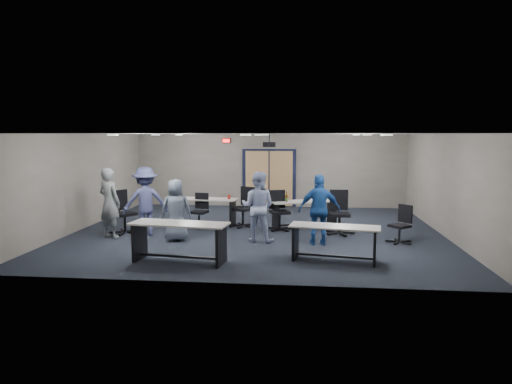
# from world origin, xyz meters

# --- Properties ---
(floor) EXTENTS (10.00, 10.00, 0.00)m
(floor) POSITION_xyz_m (0.00, 0.00, 0.00)
(floor) COLOR black
(floor) RESTS_ON ground
(back_wall) EXTENTS (10.00, 0.04, 2.70)m
(back_wall) POSITION_xyz_m (0.00, 4.50, 1.35)
(back_wall) COLOR slate
(back_wall) RESTS_ON floor
(front_wall) EXTENTS (10.00, 0.04, 2.70)m
(front_wall) POSITION_xyz_m (0.00, -4.50, 1.35)
(front_wall) COLOR slate
(front_wall) RESTS_ON floor
(left_wall) EXTENTS (0.04, 9.00, 2.70)m
(left_wall) POSITION_xyz_m (-5.00, 0.00, 1.35)
(left_wall) COLOR slate
(left_wall) RESTS_ON floor
(right_wall) EXTENTS (0.04, 9.00, 2.70)m
(right_wall) POSITION_xyz_m (5.00, 0.00, 1.35)
(right_wall) COLOR slate
(right_wall) RESTS_ON floor
(ceiling) EXTENTS (10.00, 9.00, 0.04)m
(ceiling) POSITION_xyz_m (0.00, 0.00, 2.70)
(ceiling) COLOR white
(ceiling) RESTS_ON back_wall
(double_door) EXTENTS (2.00, 0.07, 2.20)m
(double_door) POSITION_xyz_m (0.00, 4.46, 1.05)
(double_door) COLOR black
(double_door) RESTS_ON back_wall
(exit_sign) EXTENTS (0.32, 0.07, 0.18)m
(exit_sign) POSITION_xyz_m (-1.60, 4.44, 2.45)
(exit_sign) COLOR black
(exit_sign) RESTS_ON back_wall
(ceiling_projector) EXTENTS (0.35, 0.32, 0.37)m
(ceiling_projector) POSITION_xyz_m (0.30, 0.50, 2.40)
(ceiling_projector) COLOR black
(ceiling_projector) RESTS_ON ceiling
(ceiling_can_lights) EXTENTS (6.24, 5.74, 0.02)m
(ceiling_can_lights) POSITION_xyz_m (0.00, 0.25, 2.67)
(ceiling_can_lights) COLOR white
(ceiling_can_lights) RESTS_ON ceiling
(table_front_left) EXTENTS (2.14, 0.93, 0.84)m
(table_front_left) POSITION_xyz_m (-1.32, -3.22, 0.57)
(table_front_left) COLOR #B1AEA7
(table_front_left) RESTS_ON floor
(table_front_right) EXTENTS (1.96, 0.94, 0.76)m
(table_front_right) POSITION_xyz_m (1.93, -2.82, 0.52)
(table_front_right) COLOR #B1AEA7
(table_front_right) RESTS_ON floor
(table_back_left) EXTENTS (2.01, 0.82, 0.93)m
(table_back_left) POSITION_xyz_m (-1.65, 0.75, 0.55)
(table_back_left) COLOR #B1AEA7
(table_back_left) RESTS_ON floor
(table_back_right) EXTENTS (2.04, 1.26, 1.07)m
(table_back_right) POSITION_xyz_m (1.30, 0.62, 0.54)
(table_back_right) COLOR #B1AEA7
(table_back_right) RESTS_ON floor
(chair_back_a) EXTENTS (0.74, 0.74, 0.99)m
(chair_back_a) POSITION_xyz_m (-1.72, 0.34, 0.50)
(chair_back_a) COLOR black
(chair_back_a) RESTS_ON floor
(chair_back_b) EXTENTS (0.99, 0.99, 1.16)m
(chair_back_b) POSITION_xyz_m (-0.48, 0.60, 0.58)
(chair_back_b) COLOR black
(chair_back_b) RESTS_ON floor
(chair_back_c) EXTENTS (0.91, 0.91, 1.11)m
(chair_back_c) POSITION_xyz_m (0.62, 0.25, 0.56)
(chair_back_c) COLOR black
(chair_back_c) RESTS_ON floor
(chair_back_d) EXTENTS (0.77, 0.77, 1.19)m
(chair_back_d) POSITION_xyz_m (2.25, -0.14, 0.59)
(chair_back_d) COLOR black
(chair_back_d) RESTS_ON floor
(chair_loose_left) EXTENTS (1.03, 1.03, 1.17)m
(chair_loose_left) POSITION_xyz_m (-3.56, -0.63, 0.59)
(chair_loose_left) COLOR black
(chair_loose_left) RESTS_ON floor
(chair_loose_right) EXTENTS (0.84, 0.84, 0.95)m
(chair_loose_right) POSITION_xyz_m (3.66, -1.02, 0.47)
(chair_loose_right) COLOR black
(chair_loose_right) RESTS_ON floor
(person_gray) EXTENTS (0.79, 0.67, 1.83)m
(person_gray) POSITION_xyz_m (-3.74, -1.14, 0.92)
(person_gray) COLOR gray
(person_gray) RESTS_ON floor
(person_plaid) EXTENTS (0.86, 0.65, 1.58)m
(person_plaid) POSITION_xyz_m (-1.92, -1.32, 0.79)
(person_plaid) COLOR slate
(person_plaid) RESTS_ON floor
(person_lightblue) EXTENTS (0.96, 0.81, 1.77)m
(person_lightblue) POSITION_xyz_m (0.14, -1.17, 0.88)
(person_lightblue) COLOR #AAB8E1
(person_lightblue) RESTS_ON floor
(person_navy) EXTENTS (1.03, 0.47, 1.73)m
(person_navy) POSITION_xyz_m (1.67, -1.36, 0.86)
(person_navy) COLOR #1B4895
(person_navy) RESTS_ON floor
(person_back) EXTENTS (1.35, 1.09, 1.83)m
(person_back) POSITION_xyz_m (-2.92, -0.75, 0.92)
(person_back) COLOR #44497A
(person_back) RESTS_ON floor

